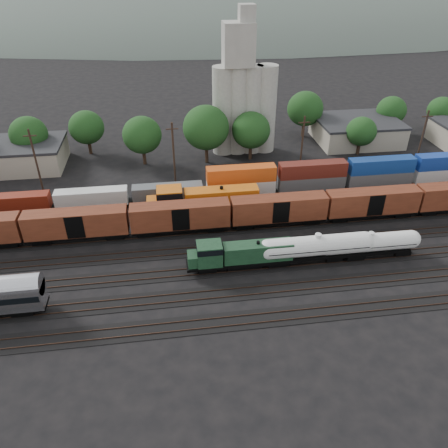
{
  "coord_description": "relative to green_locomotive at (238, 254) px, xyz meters",
  "views": [
    {
      "loc": [
        -13.2,
        -52.17,
        37.65
      ],
      "look_at": [
        -5.59,
        2.0,
        3.0
      ],
      "focal_mm": 35.0,
      "sensor_mm": 36.0,
      "label": 1
    }
  ],
  "objects": [
    {
      "name": "green_locomotive",
      "position": [
        0.0,
        0.0,
        0.0
      ],
      "size": [
        15.81,
        2.79,
        4.19
      ],
      "color": "black",
      "rests_on": "ground"
    },
    {
      "name": "container_wall",
      "position": [
        1.15,
        20.0,
        0.27
      ],
      "size": [
        163.57,
        2.6,
        5.8
      ],
      "color": "black",
      "rests_on": "ground"
    },
    {
      "name": "distant_hills",
      "position": [
        28.59,
        265.0,
        -22.96
      ],
      "size": [
        860.0,
        286.0,
        130.0
      ],
      "color": "#59665B",
      "rests_on": "ground"
    },
    {
      "name": "utility_poles",
      "position": [
        4.67,
        27.0,
        3.81
      ],
      "size": [
        122.2,
        0.36,
        12.0
      ],
      "color": "black",
      "rests_on": "ground"
    },
    {
      "name": "tree_band",
      "position": [
        -13.36,
        40.24,
        4.74
      ],
      "size": [
        163.7,
        22.36,
        14.52
      ],
      "color": "black",
      "rests_on": "ground"
    },
    {
      "name": "industrial_sheds",
      "position": [
        11.3,
        40.25,
        0.16
      ],
      "size": [
        119.38,
        17.26,
        5.1
      ],
      "color": "#9E937F",
      "rests_on": "ground"
    },
    {
      "name": "tracks",
      "position": [
        4.67,
        5.0,
        -2.36
      ],
      "size": [
        180.0,
        33.2,
        0.2
      ],
      "color": "black",
      "rests_on": "ground"
    },
    {
      "name": "grain_silo",
      "position": [
        7.96,
        41.0,
        8.85
      ],
      "size": [
        13.4,
        5.0,
        29.0
      ],
      "color": "#A5A297",
      "rests_on": "ground"
    },
    {
      "name": "ground",
      "position": [
        4.67,
        5.0,
        -2.4
      ],
      "size": [
        600.0,
        600.0,
        0.0
      ],
      "primitive_type": "plane",
      "color": "black"
    },
    {
      "name": "orange_locomotive",
      "position": [
        -3.62,
        15.0,
        0.43
      ],
      "size": [
        20.07,
        3.35,
        5.02
      ],
      "color": "black",
      "rests_on": "ground"
    },
    {
      "name": "tank_car_b",
      "position": [
        18.83,
        0.0,
        -0.02
      ],
      "size": [
        15.13,
        2.71,
        3.96
      ],
      "color": "silver",
      "rests_on": "ground"
    },
    {
      "name": "boxcar_string",
      "position": [
        15.88,
        10.0,
        0.72
      ],
      "size": [
        153.6,
        2.9,
        4.2
      ],
      "color": "black",
      "rests_on": "ground"
    },
    {
      "name": "tank_car_a",
      "position": [
        11.11,
        0.0,
        0.21
      ],
      "size": [
        16.73,
        3.0,
        4.39
      ],
      "color": "silver",
      "rests_on": "ground"
    }
  ]
}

